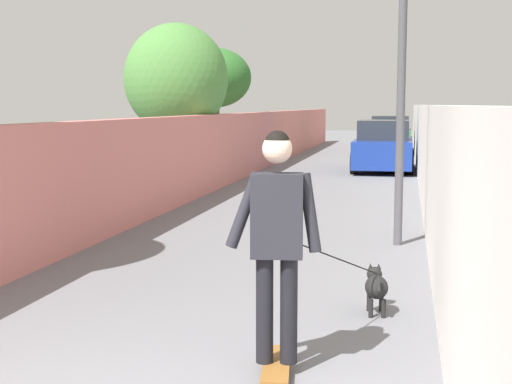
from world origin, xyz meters
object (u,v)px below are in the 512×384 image
dog (376,286)px  car_far (390,136)px  lamp_post (403,28)px  tree_left_mid (176,80)px  skateboard (276,364)px  person_skateboarder (277,229)px  tree_left_near (215,79)px  car_near (383,147)px

dog → car_far: 24.36m
lamp_post → car_far: (20.76, 0.60, -2.36)m
tree_left_mid → lamp_post: size_ratio=0.87×
skateboard → person_skateboarder: person_skateboarder is taller
tree_left_near → dog: bearing=-159.8°
tree_left_near → tree_left_mid: (-6.00, -0.65, -0.24)m
car_far → car_near: bearing=180.0°
lamp_post → skateboard: size_ratio=5.51×
skateboard → tree_left_mid: bearing=21.3°
tree_left_mid → dog: size_ratio=1.93×
tree_left_mid → dog: 11.22m
lamp_post → skateboard: bearing=171.3°
skateboard → car_far: (26.10, -0.22, 0.65)m
skateboard → car_near: 17.27m
tree_left_near → skateboard: tree_left_near is taller
lamp_post → car_far: 20.91m
person_skateboarder → tree_left_mid: bearing=21.3°
tree_left_near → lamp_post: (-12.12, -5.94, 0.24)m
tree_left_mid → car_far: size_ratio=1.02×
skateboard → car_far: car_far is taller
lamp_post → person_skateboarder: (-5.33, 0.82, -1.97)m
person_skateboarder → car_far: size_ratio=0.45×
skateboard → car_far: 26.10m
tree_left_near → car_near: 5.75m
tree_left_near → car_near: bearing=-92.2°
tree_left_near → skateboard: 18.40m
car_far → lamp_post: bearing=-178.3°
dog → car_far: bearing=1.0°
tree_left_mid → car_far: bearing=-17.8°
person_skateboarder → lamp_post: bearing=-8.7°
lamp_post → car_far: lamp_post is taller
lamp_post → car_far: bearing=1.7°
car_far → dog: bearing=-179.0°
person_skateboarder → dog: 2.04m
tree_left_near → car_far: tree_left_near is taller
skateboard → person_skateboarder: 1.03m
tree_left_mid → dog: (-9.71, -5.13, -2.32)m
tree_left_mid → car_near: 7.69m
tree_left_mid → tree_left_near: bearing=6.2°
tree_left_near → person_skateboarder: tree_left_near is taller
tree_left_mid → person_skateboarder: (-11.46, -4.47, -1.49)m
dog → car_far: car_far is taller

